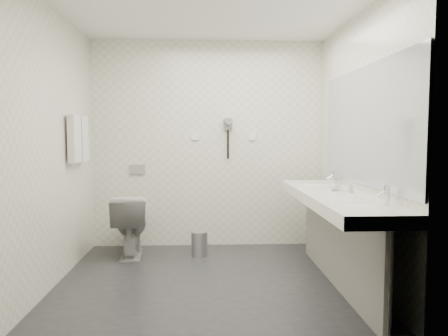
{
  "coord_description": "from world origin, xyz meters",
  "views": [
    {
      "loc": [
        -0.04,
        -3.97,
        1.37
      ],
      "look_at": [
        0.15,
        0.15,
        1.05
      ],
      "focal_mm": 34.51,
      "sensor_mm": 36.0,
      "label": 1
    }
  ],
  "objects": [
    {
      "name": "floor",
      "position": [
        0.0,
        0.0,
        0.0
      ],
      "size": [
        2.8,
        2.8,
        0.0
      ],
      "primitive_type": "plane",
      "color": "#242529",
      "rests_on": "ground"
    },
    {
      "name": "ceiling",
      "position": [
        0.0,
        0.0,
        2.5
      ],
      "size": [
        2.8,
        2.8,
        0.0
      ],
      "primitive_type": "plane",
      "rotation": [
        3.14,
        0.0,
        0.0
      ],
      "color": "white",
      "rests_on": "wall_back"
    },
    {
      "name": "wall_back",
      "position": [
        0.0,
        1.3,
        1.25
      ],
      "size": [
        2.8,
        0.0,
        2.8
      ],
      "primitive_type": "plane",
      "rotation": [
        1.57,
        0.0,
        0.0
      ],
      "color": "white",
      "rests_on": "floor"
    },
    {
      "name": "wall_front",
      "position": [
        0.0,
        -1.3,
        1.25
      ],
      "size": [
        2.8,
        0.0,
        2.8
      ],
      "primitive_type": "plane",
      "rotation": [
        -1.57,
        0.0,
        0.0
      ],
      "color": "white",
      "rests_on": "floor"
    },
    {
      "name": "wall_left",
      "position": [
        -1.4,
        0.0,
        1.25
      ],
      "size": [
        0.0,
        2.6,
        2.6
      ],
      "primitive_type": "plane",
      "rotation": [
        1.57,
        0.0,
        1.57
      ],
      "color": "white",
      "rests_on": "floor"
    },
    {
      "name": "wall_right",
      "position": [
        1.4,
        0.0,
        1.25
      ],
      "size": [
        0.0,
        2.6,
        2.6
      ],
      "primitive_type": "plane",
      "rotation": [
        1.57,
        0.0,
        -1.57
      ],
      "color": "white",
      "rests_on": "floor"
    },
    {
      "name": "vanity_counter",
      "position": [
        1.12,
        -0.2,
        0.8
      ],
      "size": [
        0.55,
        2.2,
        0.1
      ],
      "primitive_type": "cube",
      "color": "white",
      "rests_on": "floor"
    },
    {
      "name": "vanity_panel",
      "position": [
        1.15,
        -0.2,
        0.38
      ],
      "size": [
        0.03,
        2.15,
        0.75
      ],
      "primitive_type": "cube",
      "color": "gray",
      "rests_on": "floor"
    },
    {
      "name": "vanity_post_near",
      "position": [
        1.18,
        -1.24,
        0.38
      ],
      "size": [
        0.06,
        0.06,
        0.75
      ],
      "primitive_type": "cylinder",
      "color": "silver",
      "rests_on": "floor"
    },
    {
      "name": "vanity_post_far",
      "position": [
        1.18,
        0.84,
        0.38
      ],
      "size": [
        0.06,
        0.06,
        0.75
      ],
      "primitive_type": "cylinder",
      "color": "silver",
      "rests_on": "floor"
    },
    {
      "name": "mirror",
      "position": [
        1.39,
        -0.2,
        1.45
      ],
      "size": [
        0.02,
        2.2,
        1.05
      ],
      "primitive_type": "cube",
      "color": "#B2BCC6",
      "rests_on": "wall_right"
    },
    {
      "name": "basin_near",
      "position": [
        1.12,
        -0.85,
        0.83
      ],
      "size": [
        0.4,
        0.31,
        0.05
      ],
      "primitive_type": "ellipsoid",
      "color": "white",
      "rests_on": "vanity_counter"
    },
    {
      "name": "basin_far",
      "position": [
        1.12,
        0.45,
        0.83
      ],
      "size": [
        0.4,
        0.31,
        0.05
      ],
      "primitive_type": "ellipsoid",
      "color": "white",
      "rests_on": "vanity_counter"
    },
    {
      "name": "faucet_near",
      "position": [
        1.32,
        -0.85,
        0.92
      ],
      "size": [
        0.04,
        0.04,
        0.15
      ],
      "primitive_type": "cylinder",
      "color": "silver",
      "rests_on": "vanity_counter"
    },
    {
      "name": "faucet_far",
      "position": [
        1.32,
        0.45,
        0.92
      ],
      "size": [
        0.04,
        0.04,
        0.15
      ],
      "primitive_type": "cylinder",
      "color": "silver",
      "rests_on": "vanity_counter"
    },
    {
      "name": "soap_bottle_a",
      "position": [
        1.27,
        -0.19,
        0.9
      ],
      "size": [
        0.05,
        0.05,
        0.1
      ],
      "primitive_type": "imported",
      "rotation": [
        0.0,
        0.0,
        0.17
      ],
      "color": "silver",
      "rests_on": "vanity_counter"
    },
    {
      "name": "soap_bottle_b",
      "position": [
        1.17,
        -0.06,
        0.9
      ],
      "size": [
        0.11,
        0.11,
        0.1
      ],
      "primitive_type": "imported",
      "rotation": [
        0.0,
        0.0,
        -0.65
      ],
      "color": "silver",
      "rests_on": "vanity_counter"
    },
    {
      "name": "glass_left",
      "position": [
        1.22,
        0.0,
        0.91
      ],
      "size": [
        0.06,
        0.06,
        0.11
      ],
      "primitive_type": "cylinder",
      "rotation": [
        0.0,
        0.0,
        -0.01
      ],
      "color": "silver",
      "rests_on": "vanity_counter"
    },
    {
      "name": "toilet",
      "position": [
        -0.88,
        0.88,
        0.35
      ],
      "size": [
        0.45,
        0.72,
        0.7
      ],
      "primitive_type": "imported",
      "rotation": [
        0.0,
        0.0,
        3.22
      ],
      "color": "white",
      "rests_on": "floor"
    },
    {
      "name": "flush_plate",
      "position": [
        -0.85,
        1.29,
        0.95
      ],
      "size": [
        0.18,
        0.02,
        0.12
      ],
      "primitive_type": "cube",
      "color": "#B2B5BA",
      "rests_on": "wall_back"
    },
    {
      "name": "pedal_bin",
      "position": [
        -0.1,
        0.83,
        0.13
      ],
      "size": [
        0.23,
        0.23,
        0.26
      ],
      "primitive_type": "cylinder",
      "rotation": [
        0.0,
        0.0,
        0.28
      ],
      "color": "#B2B5BA",
      "rests_on": "floor"
    },
    {
      "name": "bin_lid",
      "position": [
        -0.1,
        0.83,
        0.27
      ],
      "size": [
        0.19,
        0.19,
        0.02
      ],
      "primitive_type": "cylinder",
      "color": "#B2B5BA",
      "rests_on": "pedal_bin"
    },
    {
      "name": "towel_rail",
      "position": [
        -1.35,
        0.55,
        1.55
      ],
      "size": [
        0.02,
        0.62,
        0.02
      ],
      "primitive_type": "cylinder",
      "rotation": [
        1.57,
        0.0,
        0.0
      ],
      "color": "silver",
      "rests_on": "wall_left"
    },
    {
      "name": "towel_near",
      "position": [
        -1.34,
        0.41,
        1.33
      ],
      "size": [
        0.07,
        0.24,
        0.48
      ],
      "primitive_type": "cube",
      "color": "white",
      "rests_on": "towel_rail"
    },
    {
      "name": "towel_far",
      "position": [
        -1.34,
        0.69,
        1.33
      ],
      "size": [
        0.07,
        0.24,
        0.48
      ],
      "primitive_type": "cube",
      "color": "white",
      "rests_on": "towel_rail"
    },
    {
      "name": "dryer_cradle",
      "position": [
        0.25,
        1.27,
        1.5
      ],
      "size": [
        0.1,
        0.04,
        0.14
      ],
      "primitive_type": "cube",
      "color": "gray",
      "rests_on": "wall_back"
    },
    {
      "name": "dryer_barrel",
      "position": [
        0.25,
        1.2,
        1.53
      ],
      "size": [
        0.08,
        0.14,
        0.08
      ],
      "primitive_type": "cylinder",
      "rotation": [
        1.57,
        0.0,
        0.0
      ],
      "color": "gray",
      "rests_on": "dryer_cradle"
    },
    {
      "name": "dryer_cord",
      "position": [
        0.25,
        1.26,
        1.25
      ],
      "size": [
        0.02,
        0.02,
        0.35
      ],
      "primitive_type": "cylinder",
      "color": "black",
      "rests_on": "dryer_cradle"
    },
    {
      "name": "switch_plate_a",
      "position": [
        -0.15,
        1.29,
        1.35
      ],
      "size": [
        0.09,
        0.02,
        0.09
      ],
      "primitive_type": "cube",
      "color": "white",
      "rests_on": "wall_back"
    },
    {
      "name": "switch_plate_b",
      "position": [
        0.55,
        1.29,
        1.35
      ],
      "size": [
        0.09,
        0.02,
        0.09
      ],
      "primitive_type": "cube",
      "color": "white",
      "rests_on": "wall_back"
    }
  ]
}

